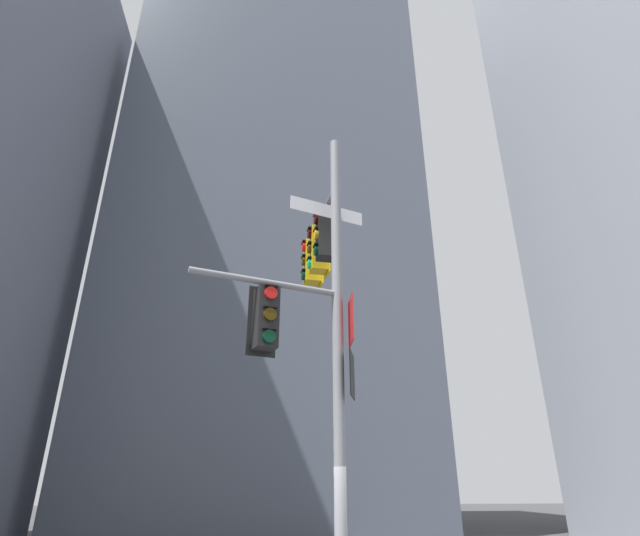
% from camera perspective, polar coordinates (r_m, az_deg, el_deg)
% --- Properties ---
extents(building_mid_block, '(17.14, 17.14, 35.97)m').
position_cam_1_polar(building_mid_block, '(34.74, -5.80, 3.21)').
color(building_mid_block, '#4C5460').
rests_on(building_mid_block, ground).
extents(signal_pole_assembly, '(3.02, 3.18, 8.45)m').
position_cam_1_polar(signal_pole_assembly, '(9.03, -0.28, -2.96)').
color(signal_pole_assembly, gray).
rests_on(signal_pole_assembly, ground).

